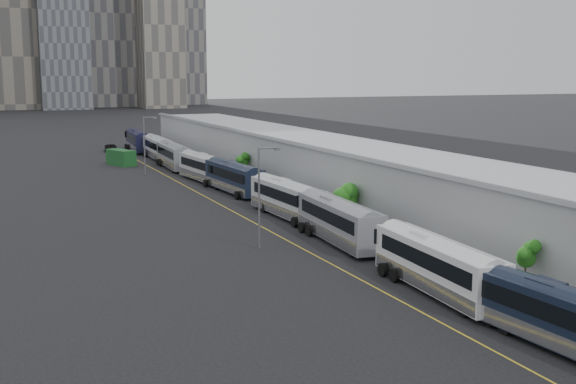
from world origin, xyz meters
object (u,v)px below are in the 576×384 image
bus_4 (287,202)px  suv (111,148)px  bus_8 (158,150)px  bus_9 (138,143)px  bus_7 (174,158)px  shipping_container (121,158)px  bus_5 (234,180)px  bus_3 (339,225)px  bus_1 (563,324)px  street_lamp_near (261,190)px  bus_2 (437,270)px  bus_6 (204,170)px  street_lamp_far (146,141)px

bus_4 → suv: bus_4 is taller
bus_8 → bus_9: bearing=94.3°
bus_7 → shipping_container: (-6.96, 7.47, -0.41)m
bus_8 → bus_5: bearing=-87.8°
bus_3 → suv: bearing=97.4°
bus_1 → street_lamp_near: size_ratio=1.41×
street_lamp_near → shipping_container: 62.56m
bus_9 → bus_8: bearing=-83.8°
bus_9 → shipping_container: 21.39m
bus_2 → bus_6: bus_2 is taller
bus_4 → bus_9: size_ratio=0.96×
bus_4 → bus_8: size_ratio=0.99×
suv → shipping_container: bearing=-87.1°
bus_4 → bus_9: (-1.09, 71.01, 0.07)m
bus_5 → bus_8: 40.05m
bus_1 → street_lamp_far: 78.07m
street_lamp_near → suv: street_lamp_near is taller
bus_4 → suv: size_ratio=2.70×
bus_4 → street_lamp_near: (-7.47, -11.64, 3.45)m
bus_6 → street_lamp_near: size_ratio=1.52×
bus_1 → suv: (-5.20, 113.37, -0.83)m
bus_4 → bus_5: (-0.04, 17.13, 0.00)m
bus_4 → street_lamp_near: 14.25m
bus_3 → bus_4: 12.55m
bus_5 → bus_8: (-0.40, 40.04, 0.02)m
bus_2 → bus_4: (0.96, 28.51, 0.01)m
street_lamp_near → shipping_container: (-0.62, 62.44, -3.83)m
bus_4 → street_lamp_far: (-6.73, 37.74, 3.37)m
bus_4 → bus_6: bus_4 is taller
bus_4 → bus_8: bus_8 is taller
bus_9 → shipping_container: size_ratio=2.42×
bus_2 → suv: size_ratio=2.70×
street_lamp_far → shipping_container: size_ratio=1.49×
bus_3 → street_lamp_near: bearing=176.4°
bus_8 → street_lamp_far: street_lamp_far is taller
shipping_container → street_lamp_far: bearing=-103.8°
bus_8 → street_lamp_near: size_ratio=1.55×
bus_7 → bus_8: bearing=89.3°
bus_4 → bus_5: size_ratio=1.00×
bus_1 → bus_7: (-0.39, 83.34, 0.17)m
bus_1 → bus_6: bus_6 is taller
bus_6 → bus_5: bearing=-91.1°
street_lamp_far → bus_8: bearing=72.1°
bus_4 → suv: 73.60m
bus_3 → bus_5: 29.68m
bus_6 → bus_8: (0.28, 29.23, 0.05)m
bus_8 → suv: size_ratio=2.73×
bus_1 → bus_9: size_ratio=0.88×
bus_1 → bus_4: bearing=84.3°
bus_9 → suv: 5.49m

